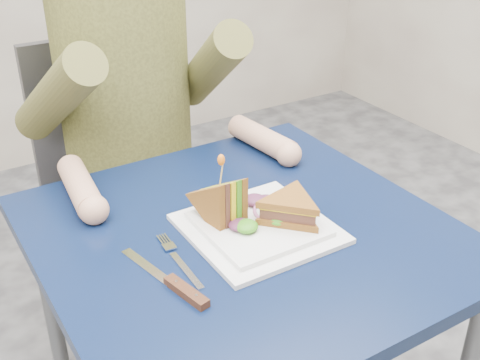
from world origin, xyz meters
TOP-DOWN VIEW (x-y plane):
  - table at (0.00, 0.00)m, footprint 0.75×0.75m
  - chair at (0.00, 0.67)m, footprint 0.42×0.40m
  - diner at (-0.00, 0.55)m, footprint 0.54×0.59m
  - plate at (0.02, -0.02)m, footprint 0.26×0.26m
  - sandwich_flat at (0.08, -0.04)m, footprint 0.19×0.19m
  - sandwich_upright at (-0.03, 0.03)m, footprint 0.09×0.14m
  - fork at (-0.15, -0.03)m, footprint 0.02×0.18m
  - knife at (-0.19, -0.10)m, footprint 0.07×0.22m
  - toothpick at (-0.03, 0.03)m, footprint 0.01×0.01m
  - toothpick_frill at (-0.03, 0.03)m, footprint 0.01×0.01m
  - lettuce_spill at (0.03, -0.01)m, footprint 0.15×0.13m
  - onion_ring at (0.04, -0.01)m, footprint 0.04×0.04m

SIDE VIEW (x-z plane):
  - chair at x=0.00m, z-range 0.08..1.01m
  - table at x=0.00m, z-range 0.29..1.02m
  - fork at x=-0.15m, z-range 0.73..0.74m
  - knife at x=-0.19m, z-range 0.73..0.74m
  - plate at x=0.02m, z-range 0.73..0.75m
  - lettuce_spill at x=0.03m, z-range 0.75..0.77m
  - onion_ring at x=0.04m, z-range 0.75..0.78m
  - sandwich_flat at x=0.08m, z-range 0.75..0.80m
  - sandwich_upright at x=-0.03m, z-range 0.71..0.85m
  - toothpick at x=-0.03m, z-range 0.82..0.88m
  - toothpick_frill at x=-0.03m, z-range 0.87..0.89m
  - diner at x=0.00m, z-range 0.54..1.29m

